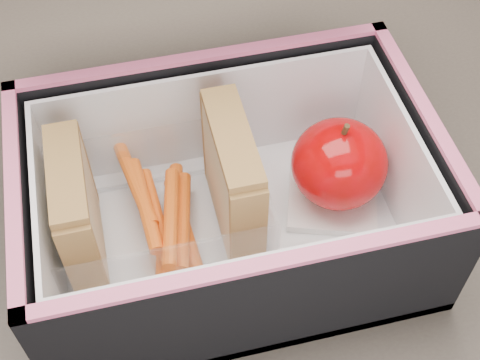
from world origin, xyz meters
name	(u,v)px	position (x,y,z in m)	size (l,w,h in m)	color
kitchen_table	(273,306)	(0.00, 0.00, 0.66)	(1.20, 0.80, 0.75)	brown
lunch_bag	(228,187)	(-0.03, 0.03, 0.81)	(0.30, 0.33, 0.25)	black
plastic_tub	(159,211)	(-0.09, 0.03, 0.80)	(0.16, 0.11, 0.06)	white
sandwich_left	(78,211)	(-0.14, 0.03, 0.82)	(0.02, 0.09, 0.10)	#CCAE88
sandwich_right	(233,180)	(-0.03, 0.03, 0.82)	(0.03, 0.09, 0.10)	#CCAE88
carrot_sticks	(164,223)	(-0.08, 0.03, 0.78)	(0.06, 0.16, 0.03)	#D06118
paper_napkin	(332,196)	(0.05, 0.03, 0.77)	(0.07, 0.07, 0.01)	white
red_apple	(339,164)	(0.06, 0.03, 0.81)	(0.09, 0.09, 0.08)	#9B0400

